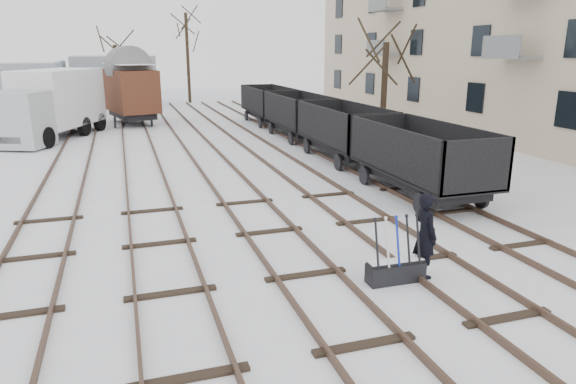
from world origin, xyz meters
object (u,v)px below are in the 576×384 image
object	(u,v)px
ground_frame	(396,270)
box_van_wagon	(130,89)
panel_van	(57,101)
freight_wagon_a	(419,169)
lorry	(51,104)
worker	(425,235)

from	to	relation	value
ground_frame	box_van_wagon	size ratio (longest dim) A/B	0.26
panel_van	ground_frame	bearing A→B (deg)	-87.75
freight_wagon_a	lorry	xyz separation A→B (m)	(-13.43, 16.83, 1.04)
panel_van	box_van_wagon	bearing A→B (deg)	-65.91
freight_wagon_a	ground_frame	bearing A→B (deg)	-125.36
worker	freight_wagon_a	bearing A→B (deg)	-31.51
box_van_wagon	worker	bearing A→B (deg)	-92.80
lorry	panel_van	size ratio (longest dim) A/B	1.77
box_van_wagon	panel_van	xyz separation A→B (m)	(-5.41, 6.88, -1.28)
freight_wagon_a	box_van_wagon	bearing A→B (deg)	112.33
freight_wagon_a	lorry	world-z (taller)	lorry
panel_van	worker	bearing A→B (deg)	-86.57
worker	lorry	world-z (taller)	lorry
ground_frame	worker	xyz separation A→B (m)	(0.75, 0.10, 0.69)
ground_frame	panel_van	distance (m)	36.16
ground_frame	worker	world-z (taller)	worker
worker	lorry	xyz separation A→B (m)	(-9.96, 22.67, 1.01)
ground_frame	lorry	size ratio (longest dim) A/B	0.17
ground_frame	lorry	bearing A→B (deg)	112.74
box_van_wagon	lorry	distance (m)	6.73
panel_van	lorry	bearing A→B (deg)	-99.46
ground_frame	box_van_wagon	distance (m)	28.29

